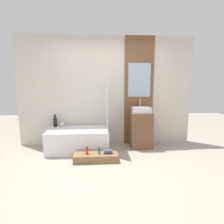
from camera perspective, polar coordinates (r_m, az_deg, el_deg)
ground_plane at (r=3.06m, az=-0.44°, el=-19.65°), size 12.00×12.00×0.00m
wall_tiled_back at (r=4.27m, az=-1.85°, el=6.68°), size 4.20×0.06×2.60m
wall_wood_accent at (r=4.32m, az=8.77°, el=6.93°), size 0.70×0.04×2.60m
bathtub at (r=4.04m, az=-10.81°, el=-8.82°), size 1.33×0.78×0.48m
glass_shower_screen at (r=3.78m, az=-1.65°, el=1.85°), size 0.01×0.57×1.03m
wooden_step_bench at (r=3.51m, az=-5.27°, el=-14.53°), size 0.85×0.29×0.14m
vanity_cabinet at (r=4.21m, az=9.26°, el=-5.70°), size 0.49×0.48×0.83m
sink at (r=4.11m, az=9.42°, el=0.79°), size 0.41×0.36×0.32m
vase_tall_dark at (r=4.34m, az=-18.06°, el=-3.02°), size 0.08×0.08×0.29m
vase_round_light at (r=4.30m, az=-15.96°, el=-3.86°), size 0.11×0.11×0.11m
bottle_soap_primary at (r=3.46m, az=-8.19°, el=-12.47°), size 0.05×0.05×0.14m
bottle_soap_secondary at (r=3.46m, az=-4.21°, el=-12.55°), size 0.04×0.04×0.13m
towel_roll at (r=3.46m, az=-1.32°, el=-12.71°), size 0.16×0.09×0.09m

